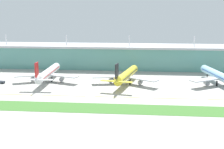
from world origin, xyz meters
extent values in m
plane|color=#A8A59E|center=(0.00, 0.00, 0.00)|extent=(600.00, 600.00, 0.00)
cube|color=#5B9E93|center=(0.00, 97.90, 9.55)|extent=(280.00, 28.00, 19.09)
cube|color=#B2B2B7|center=(0.00, 97.90, 19.99)|extent=(288.00, 34.00, 1.80)
cylinder|color=silver|center=(-112.00, 92.30, 25.39)|extent=(0.90, 0.90, 9.00)
cylinder|color=silver|center=(-56.00, 92.30, 25.39)|extent=(0.90, 0.90, 9.00)
cylinder|color=silver|center=(0.00, 92.30, 25.39)|extent=(0.90, 0.90, 9.00)
cylinder|color=silver|center=(56.00, 92.30, 25.39)|extent=(0.90, 0.90, 9.00)
cylinder|color=white|center=(-57.95, 39.60, 6.50)|extent=(7.26, 52.40, 5.80)
cone|color=white|center=(-58.74, 67.72, 6.50)|extent=(5.62, 4.15, 5.51)
cone|color=white|center=(-57.13, 10.49, 7.70)|extent=(5.11, 6.76, 5.72)
cube|color=red|center=(-57.16, 11.49, 14.15)|extent=(0.88, 6.42, 9.50)
cube|color=white|center=(-62.64, 10.83, 7.50)|extent=(10.09, 3.48, 0.36)
cube|color=white|center=(-51.65, 11.14, 7.50)|extent=(10.09, 3.48, 0.36)
cube|color=#B7BABF|center=(-69.82, 34.85, 5.20)|extent=(24.71, 15.84, 0.70)
cylinder|color=gray|center=(-68.66, 36.32, 2.40)|extent=(3.32, 4.59, 3.20)
cube|color=#B7BABF|center=(-45.83, 35.52, 5.20)|extent=(24.87, 14.74, 0.70)
cylinder|color=gray|center=(-47.07, 36.93, 2.40)|extent=(3.32, 4.59, 3.20)
cylinder|color=black|center=(-58.50, 59.19, 1.80)|extent=(0.70, 0.70, 3.60)
cylinder|color=black|center=(-61.06, 36.52, 1.80)|extent=(1.10, 1.10, 3.60)
cylinder|color=black|center=(-54.66, 36.70, 1.80)|extent=(1.10, 1.10, 3.60)
cube|color=red|center=(-57.95, 39.60, 6.90)|extent=(7.16, 47.18, 0.60)
cylinder|color=yellow|center=(0.66, 37.33, 6.50)|extent=(15.19, 48.91, 5.80)
cone|color=yellow|center=(5.80, 63.18, 6.50)|extent=(6.18, 5.00, 5.51)
cone|color=yellow|center=(-4.67, 10.49, 7.70)|extent=(6.13, 7.46, 5.72)
cube|color=black|center=(-4.48, 11.47, 14.15)|extent=(1.93, 6.41, 9.50)
cube|color=yellow|center=(-9.97, 12.06, 7.50)|extent=(10.43, 5.09, 0.36)
cube|color=yellow|center=(0.82, 9.91, 7.50)|extent=(10.43, 5.09, 0.36)
cube|color=#B7BABF|center=(-11.97, 35.33, 5.20)|extent=(24.85, 11.16, 0.70)
cylinder|color=gray|center=(-10.51, 36.51, 2.40)|extent=(4.02, 5.04, 3.20)
cube|color=#B7BABF|center=(11.57, 30.65, 5.20)|extent=(23.80, 18.84, 0.70)
cylinder|color=gray|center=(10.67, 32.30, 2.40)|extent=(4.02, 5.04, 3.20)
cylinder|color=black|center=(4.22, 55.24, 1.80)|extent=(0.70, 0.70, 3.60)
cylinder|color=black|center=(-3.06, 35.01, 1.80)|extent=(1.10, 1.10, 3.60)
cylinder|color=black|center=(3.21, 33.76, 1.80)|extent=(1.10, 1.10, 3.60)
cube|color=black|center=(0.66, 37.33, 6.90)|extent=(14.28, 44.14, 0.60)
cylinder|color=#9ED1EA|center=(66.51, 38.99, 6.50)|extent=(17.30, 57.16, 5.80)
cone|color=#9ED1EA|center=(60.30, 68.93, 6.50)|extent=(6.21, 5.04, 5.51)
cube|color=#B7BABF|center=(55.66, 32.22, 5.20)|extent=(23.74, 18.98, 0.70)
cylinder|color=gray|center=(56.55, 33.87, 2.40)|extent=(4.05, 5.06, 3.20)
cylinder|color=black|center=(62.16, 59.98, 1.80)|extent=(0.70, 0.70, 3.60)
cylinder|color=black|center=(63.99, 35.40, 1.80)|extent=(1.10, 1.10, 3.60)
cube|color=#2D5BB7|center=(66.51, 38.99, 6.90)|extent=(16.18, 51.57, 0.60)
cube|color=yellow|center=(-71.00, 0.27, 0.02)|extent=(28.00, 0.70, 0.04)
cube|color=yellow|center=(-37.00, 0.27, 0.02)|extent=(28.00, 0.70, 0.04)
cube|color=yellow|center=(-3.00, 0.27, 0.02)|extent=(28.00, 0.70, 0.04)
cube|color=yellow|center=(31.00, 0.27, 0.02)|extent=(28.00, 0.70, 0.04)
cube|color=#3D702D|center=(0.00, -22.91, 0.05)|extent=(300.00, 18.00, 0.10)
cube|color=#333842|center=(-89.62, 28.88, 1.15)|extent=(4.85, 3.40, 1.40)
cylinder|color=black|center=(-87.87, 29.55, 0.45)|extent=(0.96, 0.56, 0.90)
cylinder|color=black|center=(-88.39, 27.46, 0.45)|extent=(0.96, 0.56, 0.90)
cylinder|color=black|center=(-90.85, 30.30, 0.45)|extent=(0.96, 0.56, 0.90)
camera|label=1|loc=(11.39, -189.65, 53.92)|focal=51.59mm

